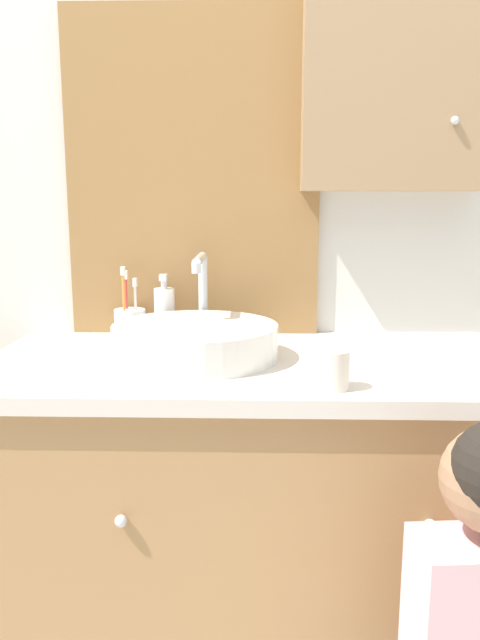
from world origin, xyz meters
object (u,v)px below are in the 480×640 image
Objects in this scene: sink_basin at (196,339)px; soap_dispenser at (165,312)px; drinking_cup at (333,370)px; toothbrush_holder at (130,321)px.

soap_dispenser is (-0.10, 0.21, 0.03)m from sink_basin.
soap_dispenser is 2.19× the size of drinking_cup.
drinking_cup is at bearing -39.21° from sink_basin.
sink_basin is 2.56× the size of soap_dispenser.
sink_basin is at bearing -64.03° from soap_dispenser.
soap_dispenser is at bearing -1.50° from toothbrush_holder.
sink_basin is 2.28× the size of toothbrush_holder.
sink_basin reaches higher than toothbrush_holder.
toothbrush_holder is 0.65m from drinking_cup.
soap_dispenser is at bearing 131.12° from drinking_cup.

